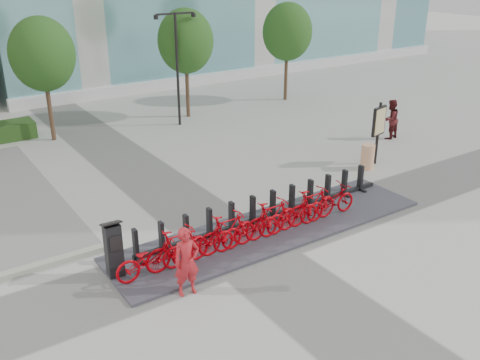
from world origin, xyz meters
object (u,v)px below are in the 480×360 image
bike_0 (151,258)px  map_sign (379,124)px  kiosk (114,249)px  pedestrian (390,119)px  construction_barrel (368,157)px  worker_red (187,262)px

bike_0 → map_sign: (10.33, 2.45, 1.00)m
bike_0 → kiosk: size_ratio=1.21×
pedestrian → construction_barrel: bearing=23.2°
construction_barrel → map_sign: bearing=17.5°
pedestrian → bike_0: bearing=10.8°
kiosk → map_sign: (11.04, 1.95, 0.77)m
worker_red → construction_barrel: worker_red is taller
kiosk → map_sign: size_ratio=0.63×
worker_red → construction_barrel: bearing=25.9°
bike_0 → kiosk: (-0.71, 0.51, 0.24)m
pedestrian → kiosk: bearing=8.0°
bike_0 → map_sign: size_ratio=0.76×
worker_red → pedestrian: (12.67, 5.29, 0.01)m
construction_barrel → pedestrian: bearing=30.4°
bike_0 → pedestrian: bearing=-72.0°
pedestrian → map_sign: (-2.77, -1.81, 0.71)m
construction_barrel → map_sign: map_sign is taller
worker_red → pedestrian: size_ratio=0.99×
map_sign → pedestrian: bearing=19.8°
kiosk → worker_red: 1.91m
kiosk → worker_red: worker_red is taller
map_sign → bike_0: bearing=-179.9°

